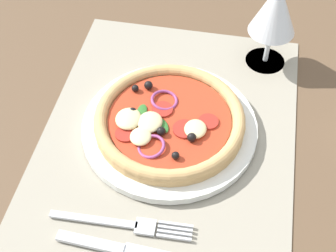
% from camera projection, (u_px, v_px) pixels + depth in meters
% --- Properties ---
extents(ground_plane, '(1.90, 1.40, 0.02)m').
position_uv_depth(ground_plane, '(167.00, 145.00, 0.71)').
color(ground_plane, brown).
extents(placemat, '(0.49, 0.36, 0.00)m').
position_uv_depth(placemat, '(167.00, 139.00, 0.70)').
color(placemat, gray).
rests_on(placemat, ground_plane).
extents(plate, '(0.25, 0.25, 0.01)m').
position_uv_depth(plate, '(167.00, 127.00, 0.71)').
color(plate, silver).
rests_on(plate, placemat).
extents(pizza, '(0.21, 0.21, 0.03)m').
position_uv_depth(pizza, '(167.00, 120.00, 0.69)').
color(pizza, tan).
rests_on(pizza, plate).
extents(fork, '(0.02, 0.18, 0.00)m').
position_uv_depth(fork, '(129.00, 225.00, 0.61)').
color(fork, silver).
rests_on(fork, placemat).
extents(wine_glass, '(0.07, 0.07, 0.15)m').
position_uv_depth(wine_glass, '(275.00, 11.00, 0.73)').
color(wine_glass, silver).
rests_on(wine_glass, ground_plane).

